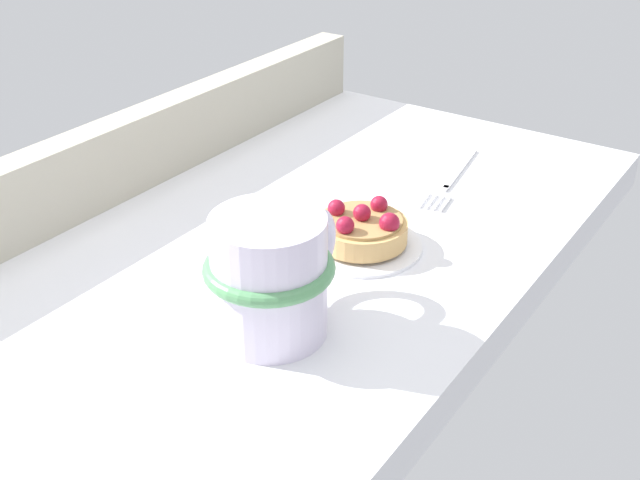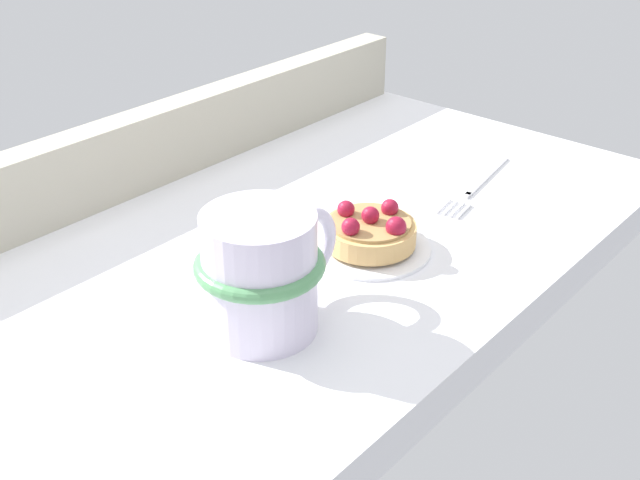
% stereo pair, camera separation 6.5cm
% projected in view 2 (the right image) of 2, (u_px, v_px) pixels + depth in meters
% --- Properties ---
extents(ground_plane, '(0.84, 0.44, 0.04)m').
position_uv_depth(ground_plane, '(274.00, 269.00, 0.73)').
color(ground_plane, white).
extents(window_rail_back, '(0.83, 0.03, 0.08)m').
position_uv_depth(window_rail_back, '(131.00, 154.00, 0.82)').
color(window_rail_back, '#B2AD99').
rests_on(window_rail_back, ground_plane).
extents(dessert_plate, '(0.11, 0.11, 0.01)m').
position_uv_depth(dessert_plate, '(369.00, 246.00, 0.73)').
color(dessert_plate, white).
rests_on(dessert_plate, ground_plane).
extents(raspberry_tart, '(0.08, 0.08, 0.04)m').
position_uv_depth(raspberry_tart, '(370.00, 230.00, 0.72)').
color(raspberry_tart, tan).
rests_on(raspberry_tart, dessert_plate).
extents(coffee_mug, '(0.14, 0.10, 0.10)m').
position_uv_depth(coffee_mug, '(263.00, 271.00, 0.60)').
color(coffee_mug, silver).
rests_on(coffee_mug, ground_plane).
extents(dessert_fork, '(0.17, 0.04, 0.01)m').
position_uv_depth(dessert_fork, '(478.00, 184.00, 0.84)').
color(dessert_fork, silver).
rests_on(dessert_fork, ground_plane).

